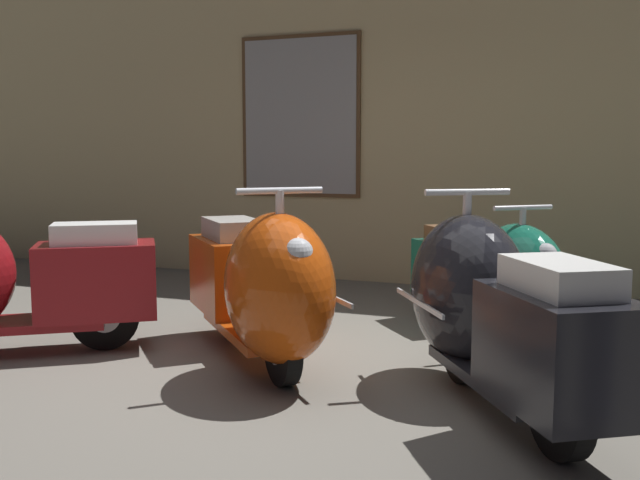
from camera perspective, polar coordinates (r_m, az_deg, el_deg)
ground_plane at (r=4.30m, az=-3.38°, el=-10.97°), size 60.00×60.00×0.00m
showroom_back_wall at (r=7.30m, az=8.92°, el=9.98°), size 18.00×0.63×3.44m
scooter_1 at (r=4.41m, az=-4.55°, el=-3.62°), size 1.64×1.71×1.13m
scooter_2 at (r=5.18m, az=13.76°, el=-2.99°), size 1.38×1.52×0.98m
scooter_3 at (r=3.89m, az=13.29°, el=-5.27°), size 1.42×1.83×1.12m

